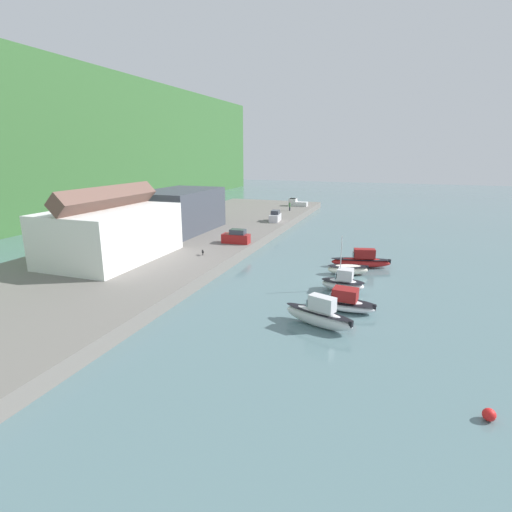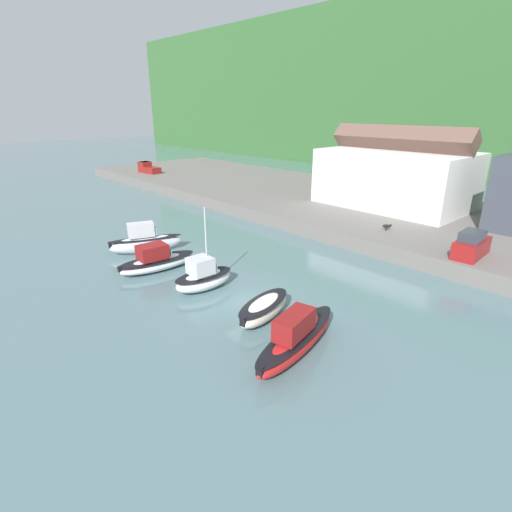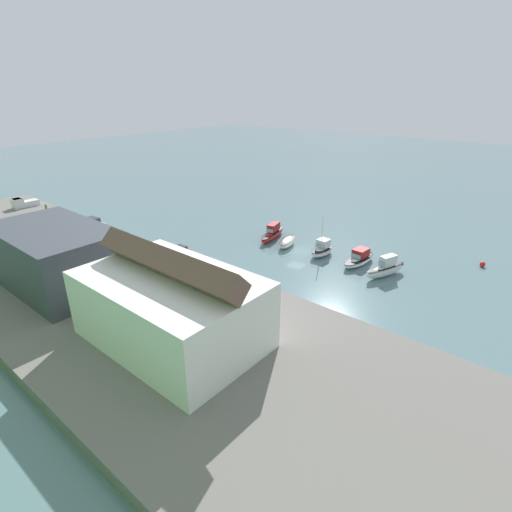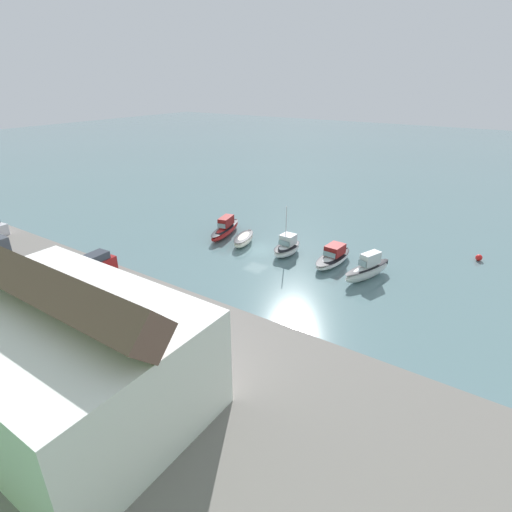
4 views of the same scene
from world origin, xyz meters
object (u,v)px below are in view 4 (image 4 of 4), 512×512
object	(u,v)px
moored_boat_1	(333,257)
mooring_buoy_0	(479,258)
moored_boat_2	(287,247)
moored_boat_4	(225,229)
moored_boat_3	(244,239)
parked_car_1	(95,266)
dog_on_quay	(141,299)
moored_boat_0	(368,269)

from	to	relation	value
moored_boat_1	mooring_buoy_0	bearing A→B (deg)	-138.70
moored_boat_2	moored_boat_4	distance (m)	10.32
moored_boat_2	moored_boat_4	size ratio (longest dim) A/B	0.77
moored_boat_3	mooring_buoy_0	size ratio (longest dim) A/B	7.22
parked_car_1	mooring_buoy_0	size ratio (longest dim) A/B	5.70
moored_boat_3	moored_boat_2	bearing A→B (deg)	166.59
moored_boat_1	moored_boat_4	bearing A→B (deg)	3.46
moored_boat_4	dog_on_quay	distance (m)	21.43
moored_boat_3	moored_boat_4	size ratio (longest dim) A/B	0.67
dog_on_quay	mooring_buoy_0	distance (m)	38.48
parked_car_1	mooring_buoy_0	world-z (taller)	parked_car_1
moored_boat_4	moored_boat_0	bearing A→B (deg)	161.96
moored_boat_0	moored_boat_2	distance (m)	10.31
moored_boat_1	moored_boat_2	world-z (taller)	moored_boat_2
moored_boat_2	parked_car_1	distance (m)	21.68
moored_boat_1	mooring_buoy_0	world-z (taller)	moored_boat_1
moored_boat_3	parked_car_1	bearing A→B (deg)	56.11
moored_boat_0	moored_boat_3	world-z (taller)	moored_boat_0
moored_boat_3	parked_car_1	world-z (taller)	parked_car_1
moored_boat_1	moored_boat_2	distance (m)	5.79
moored_boat_0	moored_boat_1	xyz separation A→B (m)	(4.55, -1.41, -0.27)
moored_boat_0	parked_car_1	size ratio (longest dim) A/B	1.60
moored_boat_3	moored_boat_4	world-z (taller)	moored_boat_4
moored_boat_4	moored_boat_3	bearing A→B (deg)	148.98
moored_boat_3	mooring_buoy_0	bearing A→B (deg)	-172.03
dog_on_quay	moored_boat_1	bearing A→B (deg)	-57.04
moored_boat_1	mooring_buoy_0	distance (m)	17.40
dog_on_quay	mooring_buoy_0	xyz separation A→B (m)	(-23.49, -30.44, -1.53)
parked_car_1	moored_boat_3	bearing A→B (deg)	-111.59
dog_on_quay	moored_boat_2	bearing A→B (deg)	-42.71
moored_boat_0	mooring_buoy_0	world-z (taller)	moored_boat_0
moored_boat_1	moored_boat_3	size ratio (longest dim) A/B	1.27
parked_car_1	dog_on_quay	world-z (taller)	parked_car_1
moored_boat_3	moored_boat_1	bearing A→B (deg)	168.92
moored_boat_2	moored_boat_3	xyz separation A→B (m)	(6.29, 0.24, -0.24)
parked_car_1	moored_boat_4	bearing A→B (deg)	-98.91
moored_boat_0	mooring_buoy_0	size ratio (longest dim) A/B	9.11
moored_boat_1	dog_on_quay	world-z (taller)	moored_boat_1
moored_boat_3	dog_on_quay	distance (m)	19.32
parked_car_1	dog_on_quay	bearing A→B (deg)	166.84
moored_boat_4	moored_boat_1	bearing A→B (deg)	165.62
moored_boat_0	mooring_buoy_0	xyz separation A→B (m)	(-9.41, -11.79, -0.70)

